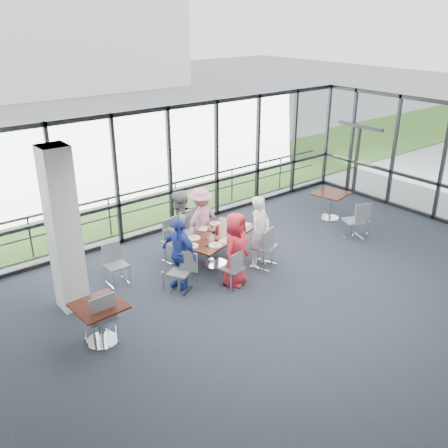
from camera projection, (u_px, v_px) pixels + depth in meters
floor at (313, 308)px, 9.69m from camera, size 12.00×10.00×0.02m
ceiling at (326, 147)px, 8.43m from camera, size 12.00×10.00×0.04m
curtain_wall_back at (170, 170)px, 12.65m from camera, size 12.00×0.10×3.20m
exit_door at (356, 161)px, 15.40m from camera, size 0.12×1.60×2.10m
structural_column at (64, 230)px, 9.16m from camera, size 0.50×0.50×3.20m
apron at (92, 182)px, 16.89m from camera, size 80.00×70.00×0.02m
grass_strip at (119, 197)px, 15.44m from camera, size 80.00×5.00×0.01m
hangar_main at (3, 48)px, 33.82m from camera, size 24.00×10.00×6.00m
guard_rail at (160, 204)px, 13.52m from camera, size 12.00×0.06×0.06m
main_table at (216, 240)px, 11.11m from camera, size 2.03×1.48×0.75m
side_table_left at (99, 311)px, 8.45m from camera, size 0.84×0.84×0.75m
side_table_right at (330, 197)px, 13.63m from camera, size 1.01×1.01×0.75m
diner_near_left at (235, 249)px, 10.27m from camera, size 0.91×0.78×1.58m
diner_near_right at (260, 232)px, 11.01m from camera, size 0.69×0.58×1.64m
diner_far_left at (179, 228)px, 11.08m from camera, size 0.93×0.68×1.74m
diner_far_right at (201, 220)px, 11.73m from camera, size 1.04×0.57×1.57m
diner_end at (179, 253)px, 10.18m from camera, size 0.69×0.99×1.53m
chair_main_nl at (232, 268)px, 10.31m from camera, size 0.47×0.47×0.82m
chair_main_nr at (264, 247)px, 11.08m from camera, size 0.61×0.61×0.96m
chair_main_fl at (175, 242)px, 11.32m from camera, size 0.54×0.54×0.97m
chair_main_fr at (200, 228)px, 12.01m from camera, size 0.60×0.60×0.98m
chair_main_end at (180, 273)px, 10.12m from camera, size 0.56×0.56×0.84m
chair_spare_la at (99, 317)px, 8.53m from camera, size 0.49×0.49×0.98m
chair_spare_lb at (116, 265)px, 10.38m from camera, size 0.43×0.43×0.87m
chair_spare_r at (354, 221)px, 12.50m from camera, size 0.60×0.60×0.93m
plate_nl at (215, 245)px, 10.52m from camera, size 0.28×0.28×0.01m
plate_nr at (240, 228)px, 11.33m from camera, size 0.28×0.28×0.01m
plate_fl at (194, 238)px, 10.86m from camera, size 0.28×0.28×0.01m
plate_fr at (215, 223)px, 11.60m from camera, size 0.25×0.25×0.01m
plate_end at (193, 246)px, 10.50m from camera, size 0.26×0.26×0.01m
tumbler_a at (216, 237)px, 10.73m from camera, size 0.07×0.07×0.14m
tumbler_b at (228, 229)px, 11.18m from camera, size 0.07×0.07×0.13m
tumbler_c at (209, 229)px, 11.18m from camera, size 0.06×0.06×0.13m
tumbler_d at (206, 243)px, 10.48m from camera, size 0.07×0.07×0.15m
menu_a at (226, 240)px, 10.76m from camera, size 0.33×0.27×0.00m
menu_b at (245, 225)px, 11.54m from camera, size 0.32×0.26×0.00m
menu_c at (204, 228)px, 11.35m from camera, size 0.35×0.34×0.00m
condiment_caddy at (214, 232)px, 11.14m from camera, size 0.10×0.07×0.04m
ketchup_bottle at (217, 230)px, 11.04m from camera, size 0.06×0.06×0.18m
green_bottle at (218, 229)px, 11.09m from camera, size 0.05×0.05×0.20m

